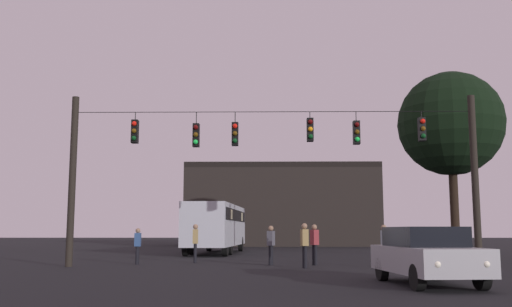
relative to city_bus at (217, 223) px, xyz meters
name	(u,v)px	position (x,y,z in m)	size (l,w,h in m)	color
ground_plane	(271,256)	(3.35, -4.10, -1.87)	(168.00, 168.00, 0.00)	black
overhead_signal_span	(274,162)	(3.40, -13.43, 2.30)	(16.48, 0.44, 6.88)	black
city_bus	(217,223)	(0.00, 0.00, 0.00)	(3.19, 11.14, 3.00)	#B7BCC6
car_near_right	(426,254)	(7.31, -20.92, -1.07)	(2.20, 4.46, 1.52)	#99999E
pedestrian_crossing_left	(271,243)	(3.29, -12.21, -0.95)	(0.35, 0.42, 1.62)	black
pedestrian_crossing_center	(305,243)	(4.56, -14.19, -0.90)	(0.30, 0.40, 1.70)	black
pedestrian_crossing_right	(384,243)	(7.75, -13.43, -0.93)	(0.33, 0.41, 1.65)	black
pedestrian_near_bus	(138,244)	(-2.38, -11.78, -1.02)	(0.26, 0.37, 1.52)	black
pedestrian_trailing	(195,241)	(-0.08, -10.49, -0.90)	(0.28, 0.38, 1.71)	black
pedestrian_far_side	(314,242)	(5.10, -12.23, -0.91)	(0.36, 0.42, 1.68)	black
corner_building	(281,206)	(4.67, 20.12, 1.92)	(17.78, 11.05, 7.56)	black
tree_left_silhouette	(451,124)	(13.30, -5.17, 5.38)	(5.73, 5.73, 10.14)	black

